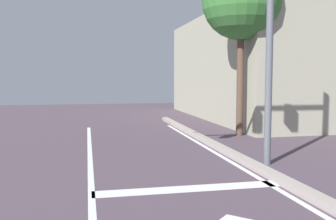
# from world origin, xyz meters

# --- Properties ---
(lane_line_center) EXTENTS (0.12, 20.00, 0.01)m
(lane_line_center) POSITION_xyz_m (0.18, 6.00, 0.00)
(lane_line_center) COLOR silver
(lane_line_center) RESTS_ON ground
(lane_line_curbside) EXTENTS (0.12, 20.00, 0.01)m
(lane_line_curbside) POSITION_xyz_m (3.44, 6.00, 0.00)
(lane_line_curbside) COLOR silver
(lane_line_curbside) RESTS_ON ground
(stop_bar) EXTENTS (3.41, 0.40, 0.01)m
(stop_bar) POSITION_xyz_m (1.89, 7.03, 0.00)
(stop_bar) COLOR silver
(stop_bar) RESTS_ON ground
(curb_strip) EXTENTS (0.24, 24.00, 0.14)m
(curb_strip) POSITION_xyz_m (3.69, 6.00, 0.07)
(curb_strip) COLOR #9F938C
(curb_strip) RESTS_ON ground
(roadside_tree) EXTENTS (2.68, 2.68, 5.94)m
(roadside_tree) POSITION_xyz_m (5.27, 12.83, 4.57)
(roadside_tree) COLOR brown
(roadside_tree) RESTS_ON ground
(building_block) EXTENTS (9.43, 12.11, 4.98)m
(building_block) POSITION_xyz_m (10.30, 18.25, 2.49)
(building_block) COLOR #9F9D88
(building_block) RESTS_ON ground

